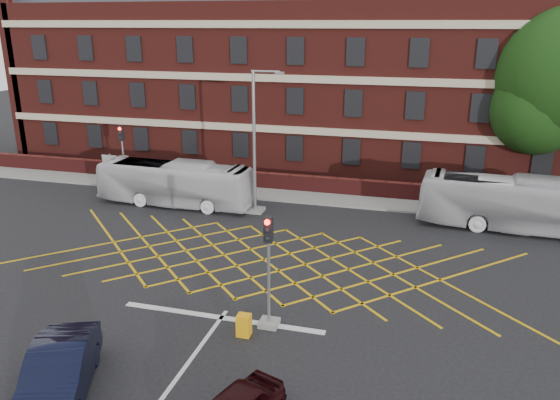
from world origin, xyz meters
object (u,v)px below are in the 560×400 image
(bus_left, at_px, (175,183))
(traffic_light_far, at_px, (124,164))
(bus_right, at_px, (520,204))
(car_navy, at_px, (58,373))
(direction_signs, at_px, (110,166))
(traffic_light_near, at_px, (269,282))
(street_lamp, at_px, (256,167))
(utility_cabinet, at_px, (244,325))

(bus_left, height_order, traffic_light_far, traffic_light_far)
(bus_right, relative_size, car_navy, 2.18)
(bus_left, xyz_separation_m, direction_signs, (-6.04, 2.55, 0.03))
(traffic_light_near, relative_size, traffic_light_far, 1.00)
(bus_right, xyz_separation_m, traffic_light_near, (-10.07, -12.88, 0.31))
(direction_signs, bearing_deg, bus_left, -22.93)
(bus_left, xyz_separation_m, bus_right, (19.53, 0.99, 0.10))
(street_lamp, xyz_separation_m, utility_cabinet, (3.65, -12.79, -2.34))
(bus_right, bearing_deg, direction_signs, 90.55)
(car_navy, bearing_deg, direction_signs, 94.96)
(car_navy, xyz_separation_m, traffic_light_near, (4.87, 5.47, 0.98))
(bus_left, xyz_separation_m, traffic_light_near, (9.46, -11.89, 0.42))
(traffic_light_far, bearing_deg, traffic_light_near, -44.57)
(car_navy, relative_size, traffic_light_near, 1.12)
(street_lamp, bearing_deg, bus_right, 3.82)
(traffic_light_far, xyz_separation_m, utility_cabinet, (13.39, -14.72, -1.36))
(traffic_light_far, height_order, street_lamp, street_lamp)
(street_lamp, bearing_deg, car_navy, -91.79)
(car_navy, xyz_separation_m, utility_cabinet, (4.20, 4.60, -0.38))
(traffic_light_near, distance_m, direction_signs, 21.19)
(bus_right, bearing_deg, traffic_light_far, 91.75)
(traffic_light_near, height_order, street_lamp, street_lamp)
(traffic_light_near, bearing_deg, car_navy, -131.70)
(traffic_light_far, relative_size, direction_signs, 1.94)
(bus_left, height_order, street_lamp, street_lamp)
(bus_left, xyz_separation_m, utility_cabinet, (8.79, -12.76, -0.94))
(street_lamp, height_order, direction_signs, street_lamp)
(traffic_light_near, height_order, traffic_light_far, same)
(street_lamp, bearing_deg, utility_cabinet, -74.06)
(traffic_light_far, xyz_separation_m, street_lamp, (9.74, -1.93, 0.98))
(bus_left, bearing_deg, car_navy, -163.27)
(bus_left, height_order, traffic_light_near, traffic_light_near)
(direction_signs, xyz_separation_m, utility_cabinet, (14.83, -15.31, -0.97))
(car_navy, bearing_deg, bus_left, 81.68)
(street_lamp, distance_m, direction_signs, 11.54)
(direction_signs, bearing_deg, traffic_light_far, -22.44)
(bus_right, bearing_deg, street_lamp, 97.87)
(traffic_light_near, xyz_separation_m, traffic_light_far, (-14.07, 13.85, 0.00))
(bus_left, height_order, car_navy, bus_left)
(bus_left, bearing_deg, street_lamp, -87.73)
(traffic_light_near, bearing_deg, direction_signs, 137.02)
(street_lamp, relative_size, direction_signs, 3.71)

